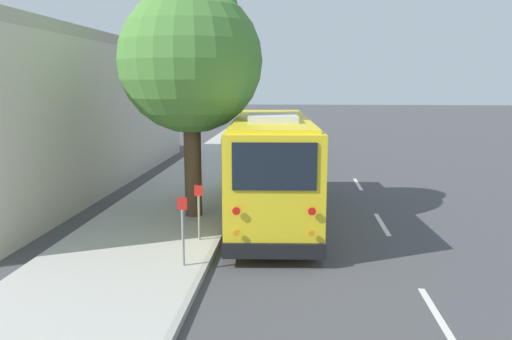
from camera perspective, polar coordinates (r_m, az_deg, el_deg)
The scene contains 16 objects.
ground_plane at distance 15.27m, azimuth 2.77°, elevation -6.15°, with size 160.00×160.00×0.00m, color #474749.
sidewalk_slab at distance 15.78m, azimuth -10.78°, elevation -5.49°, with size 80.00×4.03×0.15m, color #B2AFA8.
curb_strip at distance 15.37m, azimuth -3.21°, elevation -5.75°, with size 80.00×0.14×0.15m, color #9D9A94.
shuttle_bus at distance 15.50m, azimuth 1.83°, elevation 0.87°, with size 9.02×3.08×3.35m.
parked_sedan_black at distance 26.66m, azimuth 3.03°, elevation 2.13°, with size 4.25×1.86×1.27m.
parked_sedan_navy at distance 32.59m, azimuth 2.65°, elevation 3.63°, with size 4.25×1.85×1.31m.
parked_sedan_blue at distance 39.17m, azimuth 3.06°, elevation 4.72°, with size 4.38×1.91×1.33m.
parked_sedan_white at distance 44.92m, azimuth 3.43°, elevation 5.38°, with size 4.15×1.84×1.30m.
parked_sedan_gray at distance 50.78m, azimuth 3.58°, elevation 5.90°, with size 4.18×1.89×1.26m.
street_tree at distance 15.36m, azimuth -7.43°, elevation 13.26°, with size 4.28×4.28×7.50m.
sign_post_near at distance 11.37m, azimuth -8.36°, elevation -6.90°, with size 0.06×0.22×1.58m.
sign_post_far at distance 13.15m, azimuth -6.55°, elevation -4.78°, with size 0.06×0.22×1.46m.
building_backdrop at distance 23.15m, azimuth -24.97°, elevation 5.63°, with size 19.42×8.59×6.08m.
lane_stripe_behind at distance 10.18m, azimuth 19.99°, elevation -15.31°, with size 2.40×0.14×0.01m, color silver.
lane_stripe_mid at distance 15.68m, azimuth 14.21°, elevation -6.01°, with size 2.40×0.14×0.01m, color silver.
lane_stripe_ahead at distance 21.45m, azimuth 11.56°, elevation -1.59°, with size 2.40×0.14×0.01m, color silver.
Camera 1 is at (-14.66, -0.42, 4.26)m, focal length 35.00 mm.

